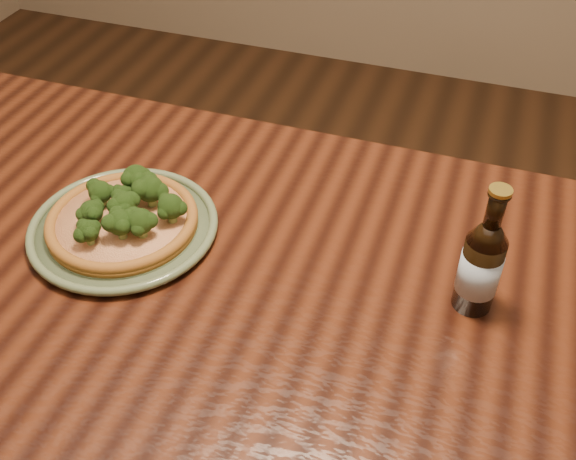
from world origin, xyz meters
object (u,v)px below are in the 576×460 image
(table, at_px, (168,329))
(plate, at_px, (124,227))
(pizza, at_px, (124,217))
(beer_bottle, at_px, (481,265))

(table, relative_size, plate, 5.52)
(table, relative_size, pizza, 6.94)
(table, height_order, beer_bottle, beer_bottle)
(plate, distance_m, beer_bottle, 0.53)
(table, distance_m, beer_bottle, 0.47)
(beer_bottle, bearing_deg, plate, -154.79)
(plate, height_order, beer_bottle, beer_bottle)
(beer_bottle, bearing_deg, table, -142.82)
(plate, relative_size, pizza, 1.26)
(table, height_order, plate, plate)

